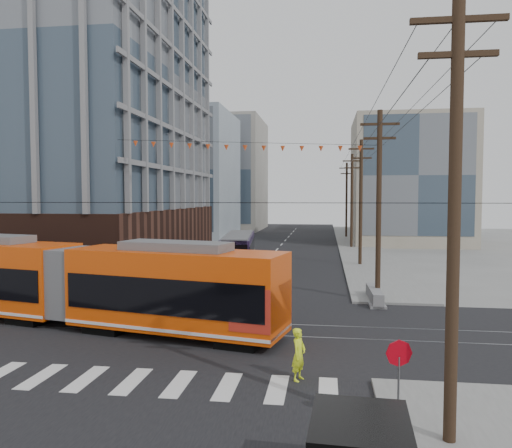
{
  "coord_description": "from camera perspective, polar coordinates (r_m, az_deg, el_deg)",
  "views": [
    {
      "loc": [
        5.47,
        -18.36,
        6.1
      ],
      "look_at": [
        1.24,
        11.89,
        4.39
      ],
      "focal_mm": 35.0,
      "sensor_mm": 36.0,
      "label": 1
    }
  ],
  "objects": [
    {
      "name": "bg_bldg_ne_near",
      "position": [
        67.22,
        17.03,
        4.68
      ],
      "size": [
        14.0,
        14.0,
        16.0
      ],
      "primitive_type": "cube",
      "color": "gray",
      "rests_on": "ground"
    },
    {
      "name": "streetcar",
      "position": [
        25.28,
        -20.0,
        -6.37
      ],
      "size": [
        20.69,
        7.27,
        3.96
      ],
      "primitive_type": null,
      "rotation": [
        0.0,
        0.0,
        -0.22
      ],
      "color": "#DB4207",
      "rests_on": "ground"
    },
    {
      "name": "stop_sign",
      "position": [
        13.89,
        15.97,
        -17.81
      ],
      "size": [
        0.85,
        0.85,
        2.29
      ],
      "primitive_type": null,
      "rotation": [
        0.0,
        0.0,
        0.25
      ],
      "color": "#B1010F",
      "rests_on": "ground"
    },
    {
      "name": "utility_pole_far",
      "position": [
        74.42,
        10.3,
        2.69
      ],
      "size": [
        0.3,
        0.3,
        11.0
      ],
      "primitive_type": "cylinder",
      "color": "black",
      "rests_on": "ground"
    },
    {
      "name": "utility_pole_near",
      "position": [
        12.74,
        21.7,
        0.28
      ],
      "size": [
        0.3,
        0.3,
        11.0
      ],
      "primitive_type": "cylinder",
      "color": "black",
      "rests_on": "ground"
    },
    {
      "name": "bg_bldg_nw_near",
      "position": [
        73.92,
        -9.79,
        5.41
      ],
      "size": [
        18.0,
        16.0,
        18.0
      ],
      "primitive_type": "cube",
      "color": "#8C99A5",
      "rests_on": "ground"
    },
    {
      "name": "parked_car_white",
      "position": [
        36.66,
        -8.71,
        -5.41
      ],
      "size": [
        2.5,
        4.57,
        1.26
      ],
      "primitive_type": "imported",
      "rotation": [
        0.0,
        0.0,
        2.96
      ],
      "color": "silver",
      "rests_on": "ground"
    },
    {
      "name": "bg_bldg_nw_far",
      "position": [
        92.52,
        -4.22,
        5.61
      ],
      "size": [
        16.0,
        18.0,
        20.0
      ],
      "primitive_type": "cube",
      "color": "gray",
      "rests_on": "ground"
    },
    {
      "name": "pedestrian",
      "position": [
        17.09,
        4.91,
        -14.62
      ],
      "size": [
        0.63,
        0.75,
        1.74
      ],
      "primitive_type": "imported",
      "rotation": [
        0.0,
        0.0,
        1.17
      ],
      "color": "#E3F921",
      "rests_on": "ground"
    },
    {
      "name": "jersey_barrier",
      "position": [
        29.79,
        13.39,
        -7.92
      ],
      "size": [
        0.97,
        3.96,
        0.79
      ],
      "primitive_type": "cube",
      "rotation": [
        0.0,
        0.0,
        0.02
      ],
      "color": "slate",
      "rests_on": "ground"
    },
    {
      "name": "parked_car_silver",
      "position": [
        36.09,
        -8.9,
        -5.27
      ],
      "size": [
        1.85,
        4.94,
        1.61
      ],
      "primitive_type": "imported",
      "rotation": [
        0.0,
        0.0,
        3.17
      ],
      "color": "#97989B",
      "rests_on": "ground"
    },
    {
      "name": "office_building",
      "position": [
        50.33,
        -25.9,
        12.26
      ],
      "size": [
        30.0,
        25.0,
        28.6
      ],
      "primitive_type": "cube",
      "color": "#381E16",
      "rests_on": "ground"
    },
    {
      "name": "ground",
      "position": [
        20.11,
        -8.5,
        -14.49
      ],
      "size": [
        160.0,
        160.0,
        0.0
      ],
      "primitive_type": "plane",
      "color": "slate"
    },
    {
      "name": "parked_car_grey",
      "position": [
        44.7,
        -6.98,
        -3.72
      ],
      "size": [
        2.72,
        5.36,
        1.45
      ],
      "primitive_type": "imported",
      "rotation": [
        0.0,
        0.0,
        3.08
      ],
      "color": "#5A5B65",
      "rests_on": "ground"
    },
    {
      "name": "bg_bldg_ne_far",
      "position": [
        87.27,
        16.25,
        3.67
      ],
      "size": [
        16.0,
        16.0,
        14.0
      ],
      "primitive_type": "cube",
      "color": "#8C99A5",
      "rests_on": "ground"
    },
    {
      "name": "city_bus",
      "position": [
        41.61,
        -2.01,
        -3.13
      ],
      "size": [
        3.45,
        10.84,
        3.02
      ],
      "primitive_type": null,
      "rotation": [
        0.0,
        0.0,
        0.11
      ],
      "color": "#241735",
      "rests_on": "ground"
    }
  ]
}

